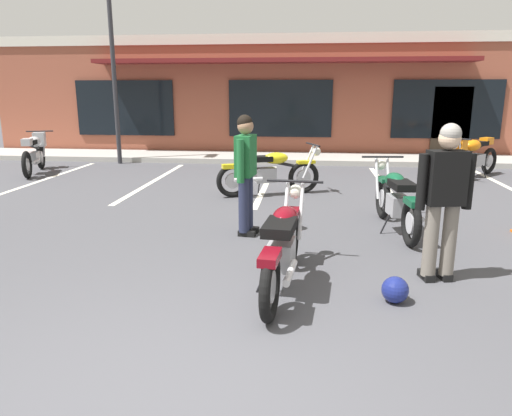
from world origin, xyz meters
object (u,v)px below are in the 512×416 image
object	(u,v)px
motorcycle_black_cruiser	(34,151)
motorcycle_blue_standard	(396,199)
parking_lot_lamp_post	(110,37)
person_by_back_row	(246,168)
motorcycle_foreground_classic	(283,245)
motorcycle_red_sportbike	(473,155)
motorcycle_silver_naked	(270,172)
person_in_black_shirt	(444,194)
helmet_on_pavement	(395,290)

from	to	relation	value
motorcycle_black_cruiser	motorcycle_blue_standard	size ratio (longest dim) A/B	0.97
motorcycle_black_cruiser	parking_lot_lamp_post	bearing A→B (deg)	47.74
motorcycle_blue_standard	motorcycle_black_cruiser	bearing A→B (deg)	152.47
person_by_back_row	motorcycle_foreground_classic	bearing A→B (deg)	-71.16
motorcycle_red_sportbike	person_by_back_row	size ratio (longest dim) A/B	0.99
motorcycle_black_cruiser	person_by_back_row	distance (m)	7.47
motorcycle_silver_naked	person_in_black_shirt	size ratio (longest dim) A/B	1.19
motorcycle_foreground_classic	motorcycle_red_sportbike	world-z (taller)	same
motorcycle_foreground_classic	motorcycle_black_cruiser	distance (m)	9.15
motorcycle_blue_standard	motorcycle_foreground_classic	bearing A→B (deg)	-123.51
motorcycle_blue_standard	person_by_back_row	size ratio (longest dim) A/B	1.26
person_by_back_row	helmet_on_pavement	xyz separation A→B (m)	(1.72, -2.08, -0.82)
motorcycle_red_sportbike	motorcycle_black_cruiser	distance (m)	10.52
motorcycle_blue_standard	parking_lot_lamp_post	world-z (taller)	parking_lot_lamp_post
motorcycle_silver_naked	motorcycle_foreground_classic	bearing A→B (deg)	-83.57
motorcycle_silver_naked	person_in_black_shirt	distance (m)	4.65
parking_lot_lamp_post	motorcycle_black_cruiser	bearing A→B (deg)	-132.26
helmet_on_pavement	parking_lot_lamp_post	size ratio (longest dim) A/B	0.05
person_in_black_shirt	helmet_on_pavement	xyz separation A→B (m)	(-0.54, -0.62, -0.82)
person_in_black_shirt	person_by_back_row	world-z (taller)	same
person_by_back_row	helmet_on_pavement	distance (m)	2.82
person_by_back_row	helmet_on_pavement	world-z (taller)	person_by_back_row
motorcycle_black_cruiser	person_in_black_shirt	distance (m)	10.15
motorcycle_silver_naked	helmet_on_pavement	xyz separation A→B (m)	(1.60, -4.71, -0.33)
motorcycle_foreground_classic	person_in_black_shirt	xyz separation A→B (m)	(1.64, 0.38, 0.49)
person_in_black_shirt	helmet_on_pavement	distance (m)	1.16
motorcycle_foreground_classic	motorcycle_black_cruiser	bearing A→B (deg)	135.28
motorcycle_red_sportbike	motorcycle_blue_standard	world-z (taller)	same
motorcycle_blue_standard	person_in_black_shirt	world-z (taller)	person_in_black_shirt
motorcycle_red_sportbike	motorcycle_blue_standard	xyz separation A→B (m)	(-2.51, -4.64, -0.07)
person_in_black_shirt	helmet_on_pavement	size ratio (longest dim) A/B	6.44
motorcycle_black_cruiser	helmet_on_pavement	world-z (taller)	motorcycle_black_cruiser
motorcycle_foreground_classic	motorcycle_silver_naked	world-z (taller)	same
motorcycle_foreground_classic	motorcycle_silver_naked	xyz separation A→B (m)	(-0.50, 4.48, 0.00)
motorcycle_red_sportbike	motorcycle_foreground_classic	bearing A→B (deg)	-120.15
motorcycle_foreground_classic	person_in_black_shirt	distance (m)	1.75
motorcycle_blue_standard	person_in_black_shirt	size ratio (longest dim) A/B	1.26
person_in_black_shirt	parking_lot_lamp_post	xyz separation A→B (m)	(-6.67, 7.67, 2.40)
motorcycle_red_sportbike	helmet_on_pavement	bearing A→B (deg)	-112.22
motorcycle_blue_standard	person_in_black_shirt	bearing A→B (deg)	-85.87
motorcycle_red_sportbike	helmet_on_pavement	xyz separation A→B (m)	(-2.92, -7.14, -0.40)
motorcycle_silver_naked	person_in_black_shirt	xyz separation A→B (m)	(2.14, -4.10, 0.49)
motorcycle_red_sportbike	parking_lot_lamp_post	distance (m)	9.54
motorcycle_black_cruiser	motorcycle_blue_standard	xyz separation A→B (m)	(8.00, -4.17, -0.07)
parking_lot_lamp_post	motorcycle_red_sportbike	bearing A→B (deg)	-7.21
person_in_black_shirt	parking_lot_lamp_post	distance (m)	10.44
person_in_black_shirt	helmet_on_pavement	bearing A→B (deg)	-131.29
motorcycle_black_cruiser	helmet_on_pavement	bearing A→B (deg)	-41.32
motorcycle_blue_standard	parking_lot_lamp_post	bearing A→B (deg)	138.48
motorcycle_red_sportbike	motorcycle_black_cruiser	size ratio (longest dim) A/B	0.81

